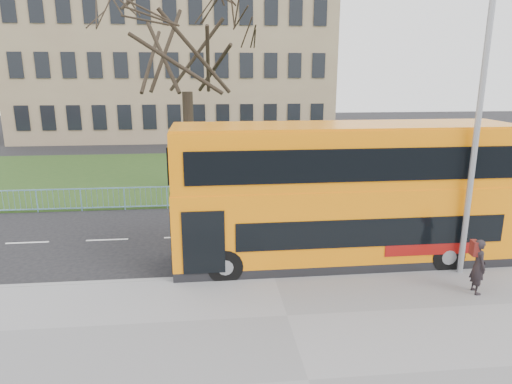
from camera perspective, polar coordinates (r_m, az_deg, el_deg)
ground at (r=16.21m, az=1.41°, el=-8.32°), size 120.00×120.00×0.00m
pavement at (r=10.38m, az=6.54°, el=-22.56°), size 80.00×10.50×0.12m
kerb at (r=14.78m, az=2.18°, el=-10.40°), size 80.00×0.20×0.14m
grass_verge at (r=29.84m, az=-2.09°, el=2.47°), size 80.00×15.40×0.08m
guard_railing at (r=22.25m, az=-0.75°, el=-0.40°), size 40.00×0.12×1.10m
bare_tree at (r=24.83m, az=-8.68°, el=14.63°), size 8.84×8.84×12.62m
civic_building at (r=49.90m, az=-9.81°, el=15.20°), size 30.00×15.00×14.00m
yellow_bus at (r=15.43m, az=10.75°, el=0.06°), size 11.18×2.75×4.68m
pedestrian at (r=14.75m, az=26.03°, el=-8.35°), size 0.45×0.63×1.63m
street_lamp at (r=15.03m, az=25.75°, el=8.78°), size 1.94×0.48×9.20m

